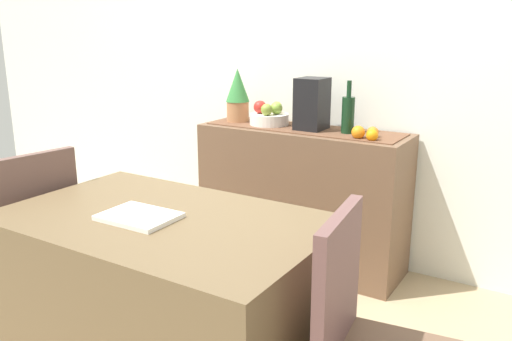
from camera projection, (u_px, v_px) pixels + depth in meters
ground_plane at (211, 329)px, 2.63m from camera, size 6.40×6.40×0.02m
room_wall_rear at (321, 43)px, 3.24m from camera, size 6.40×0.06×2.70m
sideboard_console at (301, 198)px, 3.26m from camera, size 1.27×0.42×0.86m
table_runner at (303, 129)px, 3.14m from camera, size 1.19×0.32×0.01m
fruit_bowl at (269, 119)px, 3.25m from camera, size 0.24×0.24×0.07m
apple_upper at (276, 108)px, 3.22m from camera, size 0.07×0.07×0.07m
apple_center at (260, 107)px, 3.25m from camera, size 0.08×0.08×0.08m
apple_front at (277, 107)px, 3.29m from camera, size 0.07×0.07×0.07m
apple_left at (267, 110)px, 3.17m from camera, size 0.07×0.07×0.07m
wine_bottle at (348, 114)px, 2.97m from camera, size 0.07×0.07×0.30m
coffee_maker at (312, 104)px, 3.08m from camera, size 0.16×0.18×0.31m
potted_plant at (238, 95)px, 3.34m from camera, size 0.15×0.15×0.34m
orange_loose_end at (358, 132)px, 2.86m from camera, size 0.07×0.07×0.07m
orange_loose_far at (372, 135)px, 2.80m from camera, size 0.06×0.06×0.06m
orange_loose_near_bowl at (373, 132)px, 2.88m from camera, size 0.06×0.06×0.06m
dining_table at (167, 304)px, 2.12m from camera, size 1.26×0.78×0.74m
open_book at (139, 216)px, 2.00m from camera, size 0.28×0.22×0.02m
chair_near_window at (29, 275)px, 2.60m from camera, size 0.45×0.45×0.90m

